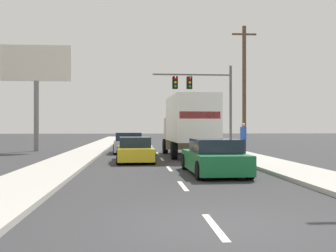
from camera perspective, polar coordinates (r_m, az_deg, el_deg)
The scene contains 12 objects.
ground_plane at distance 32.34m, azimuth -1.95°, elevation -3.20°, with size 140.00×140.00×0.00m, color #333335.
sidewalk_right at distance 27.98m, azimuth 8.17°, elevation -3.55°, with size 2.30×80.00×0.14m, color #B2AFA8.
sidewalk_left at distance 27.51m, azimuth -11.34°, elevation -3.61°, with size 2.30×80.00×0.14m, color #B2AFA8.
lane_markings at distance 27.31m, azimuth -1.50°, elevation -3.78°, with size 0.14×52.00×0.01m.
car_silver at distance 27.61m, azimuth -5.51°, elevation -2.45°, with size 2.12×4.12×1.37m.
car_yellow at distance 20.93m, azimuth -4.64°, elevation -3.39°, with size 1.98×4.66×1.24m.
box_truck at distance 24.15m, azimuth 2.90°, elevation 0.45°, with size 2.66×7.62×3.48m.
car_green at distance 15.48m, azimuth 6.40°, elevation -4.41°, with size 2.01×4.55×1.31m.
traffic_signal_mast at distance 32.55m, azimuth 4.24°, elevation 5.10°, with size 6.26×0.69×6.58m.
utility_pole_mid at distance 30.87m, azimuth 10.49°, elevation 5.40°, with size 1.80×0.28×9.14m.
roadside_billboard at distance 31.28m, azimuth -17.73°, elevation 6.88°, with size 4.97×0.36×7.61m.
pedestrian_near_corner at distance 25.31m, azimuth 10.37°, elevation -1.67°, with size 0.38×0.38×1.84m.
Camera 1 is at (-1.39, -7.26, 1.78)m, focal length 44.10 mm.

